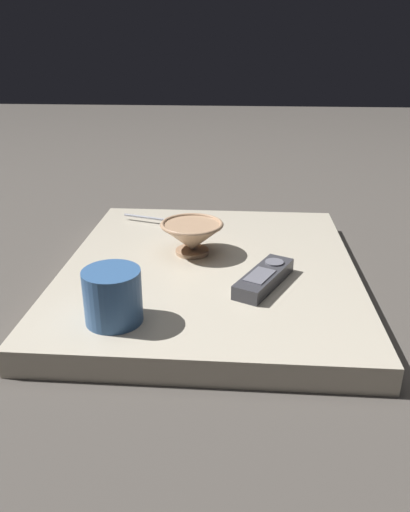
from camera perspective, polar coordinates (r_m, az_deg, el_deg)
The scene contains 6 objects.
ground_plane at distance 1.01m, azimuth 0.54°, elevation -3.16°, with size 6.00×6.00×0.00m, color #47423D.
table at distance 1.00m, azimuth 0.54°, elevation -1.97°, with size 0.66×0.57×0.05m.
cereal_bowl at distance 1.03m, azimuth -1.50°, elevation 2.29°, with size 0.13×0.13×0.07m.
coffee_mug at distance 0.79m, azimuth -10.49°, elevation -4.54°, with size 0.09×0.09×0.09m.
teaspoon at distance 1.20m, azimuth -4.27°, elevation 4.10°, with size 0.05×0.14×0.02m.
tv_remote_near at distance 0.91m, azimuth 6.77°, elevation -2.50°, with size 0.17×0.12×0.03m.
Camera 1 is at (-0.91, -0.06, 0.45)m, focal length 35.01 mm.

